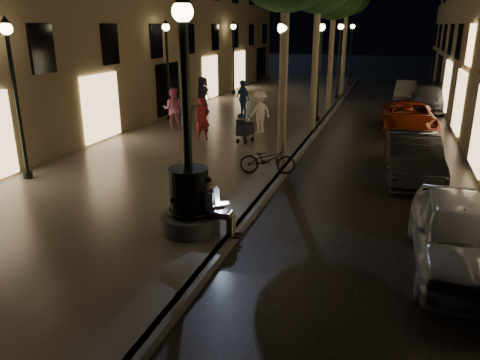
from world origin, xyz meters
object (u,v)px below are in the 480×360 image
at_px(car_rear, 428,98).
at_px(car_front, 459,234).
at_px(lamp_curb_c, 339,50).
at_px(pedestrian_pink, 173,109).
at_px(fountain_lamppost, 189,189).
at_px(seated_man_laptop, 214,204).
at_px(pedestrian_blue, 243,98).
at_px(car_fifth, 406,90).
at_px(lamp_left_c, 234,48).
at_px(bicycle, 268,159).
at_px(lamp_curb_b, 320,58).
at_px(car_second, 413,158).
at_px(pedestrian_dark, 203,94).
at_px(pedestrian_red, 203,119).
at_px(lamp_left_b, 167,58).
at_px(stroller, 245,129).
at_px(lamp_curb_a, 282,74).
at_px(lamp_left_a, 14,79).
at_px(pedestrian_white, 259,112).
at_px(lamp_curb_d, 351,45).
at_px(car_third, 409,118).

bearing_deg(car_rear, car_front, -88.23).
relative_size(lamp_curb_c, pedestrian_pink, 2.57).
relative_size(fountain_lamppost, seated_man_laptop, 3.86).
bearing_deg(pedestrian_blue, car_fifth, 89.79).
relative_size(lamp_left_c, bicycle, 2.70).
bearing_deg(lamp_curb_b, seated_man_laptop, -90.36).
distance_m(car_second, pedestrian_blue, 11.25).
xyz_separation_m(car_front, car_second, (-0.75, 5.81, -0.02)).
xyz_separation_m(car_front, pedestrian_dark, (-11.47, 14.38, 0.39)).
height_order(pedestrian_red, pedestrian_blue, pedestrian_blue).
bearing_deg(lamp_left_b, stroller, -34.51).
bearing_deg(lamp_curb_a, pedestrian_red, 146.78).
height_order(car_front, car_second, car_front).
relative_size(lamp_left_b, pedestrian_red, 2.80).
height_order(lamp_left_a, car_fifth, lamp_left_a).
height_order(lamp_curb_a, pedestrian_red, lamp_curb_a).
xyz_separation_m(car_second, bicycle, (-4.40, -1.40, -0.06)).
bearing_deg(pedestrian_white, car_fifth, -169.32).
bearing_deg(car_fifth, pedestrian_dark, -135.24).
relative_size(lamp_curb_a, lamp_curb_c, 1.00).
bearing_deg(lamp_curb_a, car_second, 2.25).
distance_m(seated_man_laptop, stroller, 8.74).
height_order(fountain_lamppost, bicycle, fountain_lamppost).
height_order(lamp_left_c, car_fifth, lamp_left_c).
relative_size(lamp_curb_b, car_rear, 0.99).
distance_m(lamp_curb_d, car_fifth, 7.61).
xyz_separation_m(lamp_curb_c, lamp_left_b, (-7.10, -10.00, 0.00)).
bearing_deg(pedestrian_blue, lamp_curb_b, 39.48).
height_order(lamp_curb_d, pedestrian_white, lamp_curb_d).
bearing_deg(pedestrian_blue, pedestrian_pink, -80.13).
xyz_separation_m(stroller, pedestrian_white, (0.06, 1.87, 0.39)).
distance_m(pedestrian_pink, pedestrian_white, 3.98).
distance_m(lamp_left_b, stroller, 6.63).
bearing_deg(lamp_curb_b, stroller, -110.39).
bearing_deg(pedestrian_pink, car_third, -177.49).
bearing_deg(lamp_left_c, lamp_curb_c, 0.00).
relative_size(lamp_curb_a, lamp_curb_d, 1.00).
distance_m(lamp_left_a, car_front, 12.51).
xyz_separation_m(car_second, car_rear, (1.20, 14.17, -0.03)).
bearing_deg(car_front, lamp_left_b, 134.89).
relative_size(lamp_left_b, pedestrian_white, 2.57).
bearing_deg(car_third, car_rear, 75.88).
distance_m(stroller, car_rear, 14.02).
xyz_separation_m(lamp_curb_a, car_fifth, (4.30, 18.29, -2.62)).
distance_m(lamp_curb_a, car_front, 7.96).
height_order(lamp_curb_b, pedestrian_dark, lamp_curb_b).
bearing_deg(fountain_lamppost, car_front, 3.60).
height_order(lamp_curb_d, stroller, lamp_curb_d).
distance_m(lamp_curb_c, pedestrian_red, 14.18).
relative_size(car_front, car_rear, 0.91).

